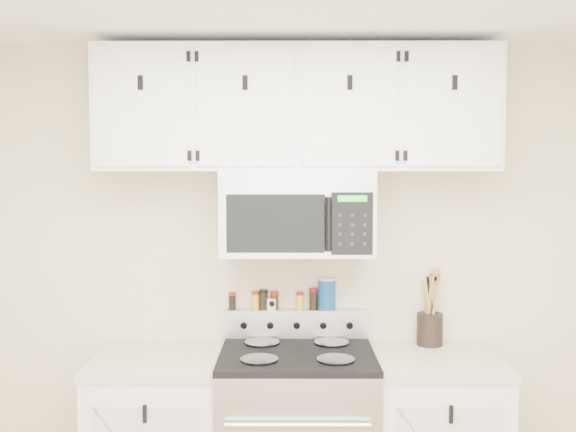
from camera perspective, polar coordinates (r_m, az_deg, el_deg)
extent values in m
cube|color=beige|center=(3.48, 0.77, -5.76)|extent=(3.50, 0.01, 2.50)
cube|color=black|center=(3.24, 0.82, -12.22)|extent=(0.76, 0.65, 0.03)
cube|color=#B7B7BA|center=(3.49, 0.77, -9.50)|extent=(0.76, 0.08, 0.15)
cylinder|color=black|center=(3.09, -2.57, -12.63)|extent=(0.18, 0.18, 0.01)
cylinder|color=black|center=(3.09, 4.27, -12.61)|extent=(0.18, 0.18, 0.01)
cylinder|color=black|center=(3.38, -2.32, -11.18)|extent=(0.18, 0.18, 0.01)
cylinder|color=black|center=(3.38, 3.90, -11.17)|extent=(0.18, 0.18, 0.01)
cube|color=tan|center=(3.34, -11.41, -12.44)|extent=(0.64, 0.62, 0.04)
cube|color=tan|center=(3.35, 12.99, -12.39)|extent=(0.64, 0.62, 0.04)
cube|color=#9E9EA3|center=(3.25, 0.80, 0.31)|extent=(0.76, 0.38, 0.42)
cube|color=#B7B7BA|center=(3.05, 0.85, 3.26)|extent=(0.73, 0.01, 0.08)
cube|color=black|center=(3.06, -1.11, -0.68)|extent=(0.47, 0.01, 0.28)
cube|color=black|center=(3.07, 5.71, -0.68)|extent=(0.20, 0.01, 0.30)
cylinder|color=black|center=(3.02, 3.62, -0.74)|extent=(0.03, 0.03, 0.26)
cube|color=white|center=(3.28, 0.81, 9.43)|extent=(2.00, 0.33, 0.62)
cube|color=white|center=(3.19, -12.93, 9.48)|extent=(0.46, 0.01, 0.57)
cube|color=black|center=(3.20, -12.99, 11.48)|extent=(0.02, 0.01, 0.07)
cube|color=white|center=(3.12, -3.82, 9.70)|extent=(0.46, 0.01, 0.57)
cube|color=black|center=(3.13, -3.84, 11.75)|extent=(0.03, 0.01, 0.07)
cube|color=white|center=(3.13, 5.50, 9.68)|extent=(0.46, 0.01, 0.57)
cube|color=black|center=(3.13, 5.52, 11.73)|extent=(0.03, 0.01, 0.07)
cube|color=white|center=(3.21, 14.54, 9.43)|extent=(0.46, 0.01, 0.57)
cube|color=black|center=(3.22, 14.61, 11.42)|extent=(0.02, 0.01, 0.07)
cylinder|color=black|center=(3.52, 12.48, -9.80)|extent=(0.14, 0.14, 0.17)
cylinder|color=olive|center=(3.50, 12.52, -7.72)|extent=(0.02, 0.02, 0.32)
cylinder|color=olive|center=(3.49, 12.93, -7.57)|extent=(0.02, 0.02, 0.34)
cylinder|color=olive|center=(3.50, 12.11, -7.88)|extent=(0.02, 0.02, 0.29)
cylinder|color=black|center=(3.52, 12.62, -7.74)|extent=(0.02, 0.02, 0.31)
cylinder|color=olive|center=(3.47, 12.41, -7.71)|extent=(0.02, 0.02, 0.33)
cube|color=white|center=(3.47, -1.42, -7.80)|extent=(0.06, 0.06, 0.06)
cylinder|color=#144A8F|center=(3.46, 3.48, -6.99)|extent=(0.09, 0.09, 0.16)
cylinder|color=white|center=(3.45, 3.48, -5.60)|extent=(0.09, 0.09, 0.01)
cylinder|color=black|center=(3.48, -4.98, -7.65)|extent=(0.04, 0.04, 0.08)
cylinder|color=#A50C1B|center=(3.47, -4.99, -6.92)|extent=(0.04, 0.04, 0.02)
cylinder|color=yellow|center=(3.47, -2.90, -7.63)|extent=(0.04, 0.04, 0.08)
cylinder|color=#AD160D|center=(3.46, -2.90, -6.85)|extent=(0.04, 0.04, 0.02)
cylinder|color=black|center=(3.47, -2.18, -7.56)|extent=(0.04, 0.04, 0.09)
cylinder|color=black|center=(3.46, -2.18, -6.69)|extent=(0.05, 0.05, 0.02)
cylinder|color=#3F210F|center=(3.47, -1.19, -7.62)|extent=(0.04, 0.04, 0.08)
cylinder|color=#9C1A0C|center=(3.46, -1.20, -6.82)|extent=(0.04, 0.04, 0.02)
cylinder|color=yellow|center=(3.47, 1.06, -7.66)|extent=(0.04, 0.04, 0.08)
cylinder|color=#A80C16|center=(3.46, 1.06, -6.90)|extent=(0.04, 0.04, 0.02)
cylinder|color=black|center=(3.46, 2.27, -7.49)|extent=(0.04, 0.04, 0.10)
cylinder|color=#990B0F|center=(3.45, 2.28, -6.56)|extent=(0.05, 0.05, 0.02)
cylinder|color=#C08116|center=(3.47, 3.86, -7.63)|extent=(0.04, 0.04, 0.08)
cylinder|color=black|center=(3.46, 3.86, -6.84)|extent=(0.04, 0.04, 0.02)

